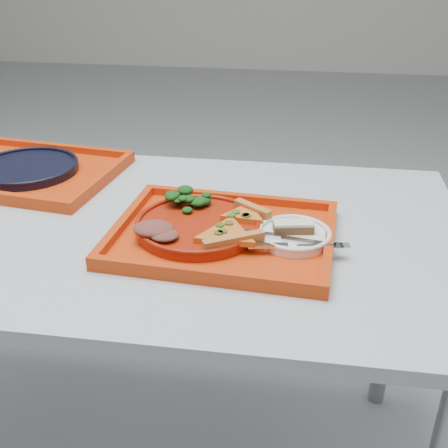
% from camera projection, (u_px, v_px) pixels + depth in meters
% --- Properties ---
extents(table, '(1.60, 0.80, 0.75)m').
position_uv_depth(table, '(103.00, 248.00, 1.28)').
color(table, '#B4BCCA').
rests_on(table, ground).
extents(tray_main, '(0.47, 0.38, 0.01)m').
position_uv_depth(tray_main, '(223.00, 237.00, 1.16)').
color(tray_main, '#BF320A').
rests_on(tray_main, table).
extents(tray_far, '(0.49, 0.40, 0.01)m').
position_uv_depth(tray_far, '(28.00, 174.00, 1.47)').
color(tray_far, '#BF320A').
rests_on(tray_far, table).
extents(dinner_plate, '(0.26, 0.26, 0.02)m').
position_uv_depth(dinner_plate, '(198.00, 227.00, 1.17)').
color(dinner_plate, maroon).
rests_on(dinner_plate, tray_main).
extents(side_plate, '(0.15, 0.15, 0.01)m').
position_uv_depth(side_plate, '(294.00, 237.00, 1.14)').
color(side_plate, white).
rests_on(side_plate, tray_main).
extents(navy_plate, '(0.26, 0.26, 0.02)m').
position_uv_depth(navy_plate, '(27.00, 169.00, 1.46)').
color(navy_plate, black).
rests_on(navy_plate, tray_far).
extents(pizza_slice_a, '(0.18, 0.18, 0.02)m').
position_uv_depth(pizza_slice_a, '(227.00, 233.00, 1.11)').
color(pizza_slice_a, orange).
rests_on(pizza_slice_a, dinner_plate).
extents(pizza_slice_b, '(0.14, 0.14, 0.02)m').
position_uv_depth(pizza_slice_b, '(244.00, 213.00, 1.18)').
color(pizza_slice_b, orange).
rests_on(pizza_slice_b, dinner_plate).
extents(salad_heap, '(0.09, 0.08, 0.04)m').
position_uv_depth(salad_heap, '(189.00, 198.00, 1.23)').
color(salad_heap, black).
rests_on(salad_heap, dinner_plate).
extents(meat_portion, '(0.08, 0.07, 0.03)m').
position_uv_depth(meat_portion, '(154.00, 229.00, 1.12)').
color(meat_portion, brown).
rests_on(meat_portion, dinner_plate).
extents(dessert_bar, '(0.09, 0.05, 0.02)m').
position_uv_depth(dessert_bar, '(293.00, 227.00, 1.14)').
color(dessert_bar, '#4B2719').
rests_on(dessert_bar, side_plate).
extents(knife, '(0.19, 0.04, 0.01)m').
position_uv_depth(knife, '(289.00, 238.00, 1.11)').
color(knife, silver).
rests_on(knife, side_plate).
extents(fork, '(0.19, 0.05, 0.01)m').
position_uv_depth(fork, '(296.00, 245.00, 1.09)').
color(fork, silver).
rests_on(fork, side_plate).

